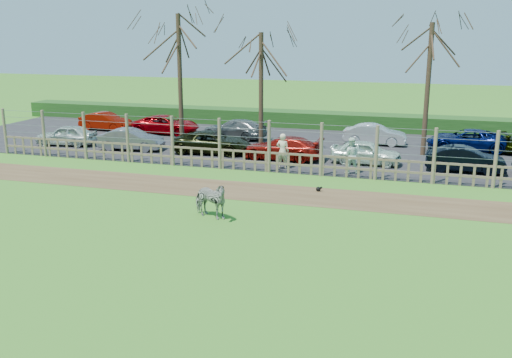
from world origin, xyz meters
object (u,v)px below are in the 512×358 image
(car_11, at_px, (375,134))
(visitor_a, at_px, (283,151))
(tree_left, at_px, (179,48))
(car_2, at_px, (212,142))
(tree_mid, at_px, (261,62))
(crow, at_px, (319,189))
(car_4, at_px, (366,152))
(car_7, at_px, (106,121))
(car_9, at_px, (234,129))
(zebra, at_px, (210,200))
(car_12, at_px, (467,140))
(car_8, at_px, (166,125))
(car_5, at_px, (465,159))
(car_3, at_px, (283,148))
(car_0, at_px, (67,135))
(visitor_b, at_px, (350,155))
(car_1, at_px, (131,139))
(tree_right, at_px, (430,57))

(car_11, bearing_deg, visitor_a, 153.84)
(tree_left, height_order, car_2, tree_left)
(tree_mid, bearing_deg, crow, -59.00)
(car_4, xyz_separation_m, car_7, (-18.00, 5.25, 0.00))
(car_9, relative_size, car_11, 1.14)
(zebra, distance_m, car_12, 17.97)
(car_4, xyz_separation_m, car_8, (-13.45, 5.16, 0.00))
(car_5, distance_m, car_8, 18.98)
(visitor_a, xyz_separation_m, car_3, (-0.50, 1.97, -0.26))
(tree_mid, bearing_deg, car_9, 137.05)
(tree_left, height_order, car_11, tree_left)
(car_0, bearing_deg, visitor_b, 75.00)
(car_5, height_order, car_8, same)
(car_3, bearing_deg, car_7, -109.26)
(tree_mid, height_order, car_9, tree_mid)
(visitor_b, bearing_deg, crow, 64.42)
(car_2, height_order, car_11, same)
(car_5, distance_m, car_9, 14.27)
(car_12, bearing_deg, car_3, -61.01)
(visitor_a, bearing_deg, car_2, -22.92)
(car_4, bearing_deg, car_1, 94.22)
(car_1, height_order, car_4, same)
(car_2, distance_m, car_12, 14.25)
(car_9, bearing_deg, tree_left, -25.76)
(car_2, xyz_separation_m, car_12, (13.43, 4.76, 0.00))
(tree_left, relative_size, car_9, 1.90)
(visitor_a, height_order, car_5, visitor_a)
(tree_mid, xyz_separation_m, car_8, (-7.20, 2.61, -4.23))
(car_1, distance_m, car_2, 4.72)
(visitor_b, relative_size, car_0, 0.49)
(tree_right, distance_m, zebra, 15.78)
(tree_mid, height_order, car_3, tree_mid)
(car_3, xyz_separation_m, car_7, (-13.72, 5.43, 0.00))
(car_7, distance_m, car_12, 23.06)
(car_8, xyz_separation_m, car_9, (4.83, -0.41, 0.00))
(car_7, height_order, car_12, same)
(tree_right, xyz_separation_m, car_8, (-16.20, 2.11, -4.60))
(visitor_a, relative_size, visitor_b, 1.00)
(visitor_a, xyz_separation_m, car_2, (-4.59, 2.40, -0.26))
(car_9, bearing_deg, car_5, 76.97)
(zebra, xyz_separation_m, visitor_a, (0.67, 8.09, 0.22))
(visitor_b, relative_size, car_3, 0.42)
(car_2, distance_m, car_5, 13.11)
(visitor_a, bearing_deg, tree_right, -136.87)
(car_1, height_order, car_3, same)
(car_0, relative_size, car_9, 0.85)
(tree_mid, relative_size, tree_right, 0.93)
(visitor_a, distance_m, car_11, 8.38)
(tree_left, bearing_deg, car_2, -28.60)
(tree_mid, relative_size, car_3, 1.65)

